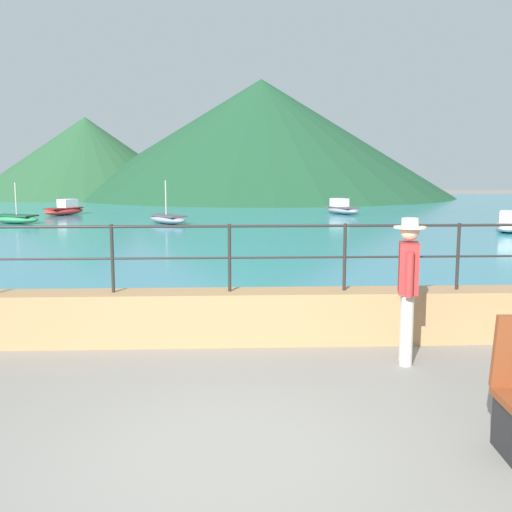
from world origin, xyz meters
TOP-DOWN VIEW (x-y plane):
  - ground_plane at (0.00, 0.00)m, footprint 120.00×120.00m
  - promenade_wall at (0.00, 3.20)m, footprint 20.00×0.56m
  - railing at (0.00, 3.20)m, footprint 18.44×0.04m
  - lake_water at (0.00, 25.84)m, footprint 64.00×44.32m
  - hill_main at (2.65, 45.51)m, footprint 31.01×31.01m
  - hill_secondary at (-11.51, 45.42)m, footprint 18.31×18.31m
  - person_walking at (2.11, 2.23)m, footprint 0.38×0.56m
  - boat_0 at (-2.54, 20.35)m, footprint 2.11×2.38m
  - boat_2 at (5.62, 25.38)m, footprint 1.83×2.46m
  - boat_3 at (-8.03, 25.28)m, footprint 2.01×2.42m
  - boat_4 at (-8.86, 20.73)m, footprint 2.47×1.77m
  - boat_5 at (10.06, 16.58)m, footprint 1.84×2.46m

SIDE VIEW (x-z plane):
  - ground_plane at x=0.00m, z-range 0.00..0.00m
  - lake_water at x=0.00m, z-range 0.00..0.06m
  - boat_4 at x=-8.86m, z-range -0.58..1.10m
  - boat_0 at x=-2.54m, z-range -0.62..1.14m
  - boat_2 at x=5.62m, z-range -0.05..0.71m
  - boat_3 at x=-8.03m, z-range -0.05..0.71m
  - boat_5 at x=10.06m, z-range -0.05..0.71m
  - promenade_wall at x=0.00m, z-range 0.00..0.70m
  - person_walking at x=2.11m, z-range 0.10..1.85m
  - railing at x=0.00m, z-range 0.86..1.76m
  - hill_secondary at x=-11.51m, z-range 0.00..6.38m
  - hill_main at x=2.65m, z-range 0.00..9.43m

